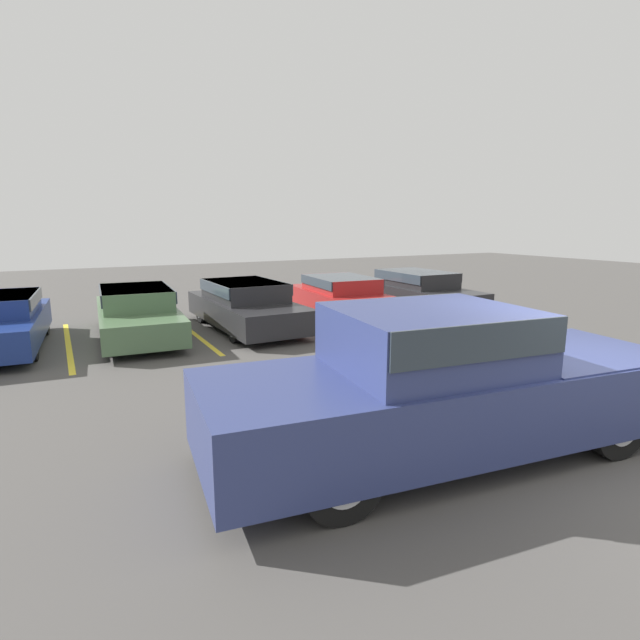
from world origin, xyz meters
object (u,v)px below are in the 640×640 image
Objects in this scene: pickup_truck at (449,382)px; wheel_stop_curb at (329,297)px; traffic_cone at (525,351)px; parked_sedan_c at (246,304)px; parked_sedan_e at (417,290)px; parked_sedan_b at (137,311)px; parked_sedan_d at (342,296)px.

pickup_truck is 3.41× the size of wheel_stop_curb.
pickup_truck is 4.48m from traffic_cone.
parked_sedan_c is 5.69m from parked_sedan_e.
parked_sedan_b is 5.67m from parked_sedan_d.
parked_sedan_d is at bearing -91.17° from parked_sedan_e.
pickup_truck reaches higher than wheel_stop_curb.
traffic_cone is at bearing 35.23° from pickup_truck.
parked_sedan_c is at bearing -141.56° from wheel_stop_curb.
traffic_cone is 9.47m from wheel_stop_curb.
pickup_truck is 1.30× the size of parked_sedan_c.
parked_sedan_c reaches higher than parked_sedan_d.
pickup_truck is 1.31× the size of parked_sedan_e.
parked_sedan_e reaches higher than wheel_stop_curb.
parked_sedan_d is (2.99, 0.13, -0.02)m from parked_sedan_c.
traffic_cone is at bearing 10.33° from parked_sedan_d.
parked_sedan_b is 2.69× the size of wheel_stop_curb.
traffic_cone is at bearing -95.26° from wheel_stop_curb.
parked_sedan_e reaches higher than parked_sedan_c.
parked_sedan_b reaches higher than parked_sedan_d.
parked_sedan_d is 2.70m from parked_sedan_e.
parked_sedan_e reaches higher than parked_sedan_d.
pickup_truck is at bearing 19.54° from parked_sedan_b.
parked_sedan_d is at bearing 74.53° from pickup_truck.
pickup_truck is 12.53m from wheel_stop_curb.
parked_sedan_c is 3.00m from parked_sedan_d.
wheel_stop_curb is at bearing 118.12° from parked_sedan_b.
parked_sedan_e is at bearing 70.50° from traffic_cone.
parked_sedan_c is 5.74m from wheel_stop_curb.
parked_sedan_e reaches higher than parked_sedan_b.
pickup_truck reaches higher than parked_sedan_e.
pickup_truck is 1.27× the size of parked_sedan_b.
parked_sedan_c reaches higher than parked_sedan_b.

